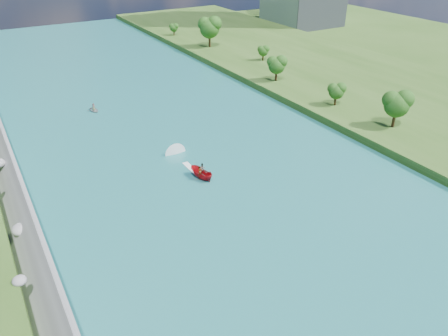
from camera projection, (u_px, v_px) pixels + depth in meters
ground at (270, 232)px, 52.92m from camera, size 260.00×260.00×0.00m
river_water at (195, 163)px, 67.88m from camera, size 55.00×240.00×0.10m
berm_east at (409, 101)px, 89.50m from camera, size 44.00×240.00×1.50m
riprap_bank at (15, 204)px, 55.04m from camera, size 4.00×236.00×4.33m
trees_east at (324, 77)px, 88.06m from camera, size 10.45×138.56×9.99m
motorboat at (197, 169)px, 64.71m from camera, size 3.60×19.01×2.17m
raft at (94, 109)px, 86.38m from camera, size 2.42×3.12×1.58m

